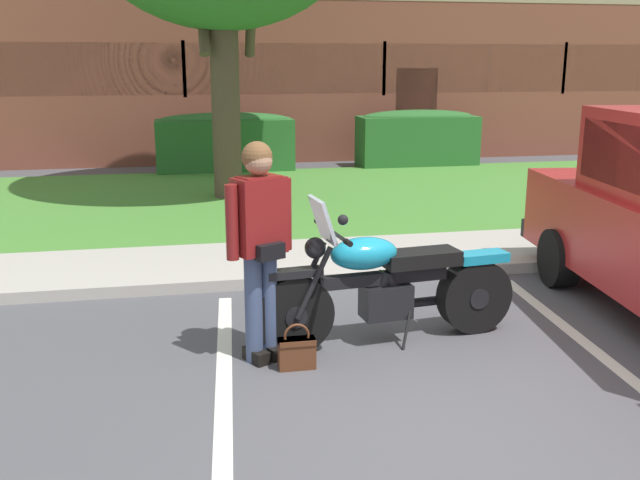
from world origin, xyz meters
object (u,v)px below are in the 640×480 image
at_px(motorcycle, 397,284).
at_px(handbag, 297,350).
at_px(rider_person, 260,236).
at_px(brick_building, 182,70).
at_px(hedge_left, 225,141).
at_px(hedge_center_left, 417,137).

height_order(motorcycle, handbag, motorcycle).
relative_size(rider_person, brick_building, 0.06).
bearing_deg(hedge_left, rider_person, -92.31).
relative_size(hedge_left, hedge_center_left, 1.08).
bearing_deg(hedge_left, motorcycle, -85.49).
distance_m(motorcycle, rider_person, 1.26).
bearing_deg(hedge_center_left, brick_building, 132.48).
bearing_deg(handbag, brick_building, 92.23).
distance_m(rider_person, handbag, 0.91).
xyz_separation_m(handbag, hedge_center_left, (4.31, 9.92, 0.51)).
relative_size(rider_person, hedge_left, 0.61).
distance_m(motorcycle, hedge_left, 9.56).
xyz_separation_m(motorcycle, handbag, (-0.91, -0.39, -0.34)).
height_order(motorcycle, hedge_left, motorcycle).
bearing_deg(brick_building, hedge_center_left, -47.52).
bearing_deg(hedge_center_left, motorcycle, -109.68).
distance_m(hedge_center_left, brick_building, 7.39).
bearing_deg(rider_person, hedge_left, 87.69).
xyz_separation_m(motorcycle, hedge_left, (-0.75, 9.53, 0.16)).
bearing_deg(handbag, hedge_center_left, 66.50).
height_order(hedge_left, hedge_center_left, same).
distance_m(motorcycle, handbag, 1.05).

